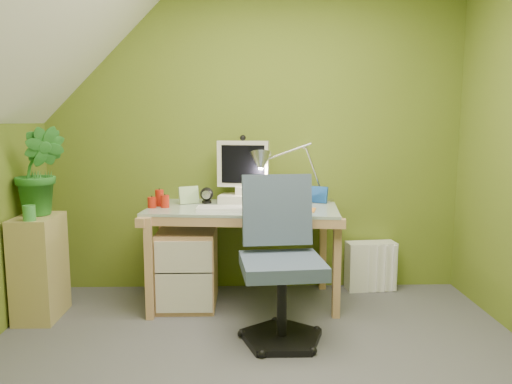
{
  "coord_description": "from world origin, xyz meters",
  "views": [
    {
      "loc": [
        -0.08,
        -2.27,
        1.32
      ],
      "look_at": [
        0.0,
        1.0,
        0.85
      ],
      "focal_mm": 35.0,
      "sensor_mm": 36.0,
      "label": 1
    }
  ],
  "objects_px": {
    "desk": "(243,255)",
    "desk_lamp": "(304,160)",
    "potted_plant": "(40,171)",
    "radiator": "(371,266)",
    "task_chair": "(282,263)",
    "side_ledge": "(40,267)",
    "monitor": "(243,168)"
  },
  "relations": [
    {
      "from": "desk",
      "to": "desk_lamp",
      "type": "relative_size",
      "value": 2.08
    },
    {
      "from": "desk",
      "to": "task_chair",
      "type": "xyz_separation_m",
      "value": [
        0.23,
        -0.65,
        0.13
      ]
    },
    {
      "from": "desk_lamp",
      "to": "side_ledge",
      "type": "bearing_deg",
      "value": -168.14
    },
    {
      "from": "desk",
      "to": "potted_plant",
      "type": "bearing_deg",
      "value": -166.17
    },
    {
      "from": "monitor",
      "to": "desk_lamp",
      "type": "xyz_separation_m",
      "value": [
        0.45,
        0.0,
        0.06
      ]
    },
    {
      "from": "desk",
      "to": "monitor",
      "type": "relative_size",
      "value": 2.55
    },
    {
      "from": "potted_plant",
      "to": "radiator",
      "type": "relative_size",
      "value": 1.55
    },
    {
      "from": "radiator",
      "to": "task_chair",
      "type": "bearing_deg",
      "value": -135.91
    },
    {
      "from": "task_chair",
      "to": "desk_lamp",
      "type": "bearing_deg",
      "value": 69.81
    },
    {
      "from": "monitor",
      "to": "desk_lamp",
      "type": "bearing_deg",
      "value": 10.35
    },
    {
      "from": "desk",
      "to": "monitor",
      "type": "xyz_separation_m",
      "value": [
        -0.0,
        0.18,
        0.62
      ]
    },
    {
      "from": "desk_lamp",
      "to": "side_ledge",
      "type": "distance_m",
      "value": 1.98
    },
    {
      "from": "potted_plant",
      "to": "radiator",
      "type": "bearing_deg",
      "value": 11.0
    },
    {
      "from": "desk",
      "to": "side_ledge",
      "type": "xyz_separation_m",
      "value": [
        -1.36,
        -0.24,
        -0.01
      ]
    },
    {
      "from": "task_chair",
      "to": "radiator",
      "type": "xyz_separation_m",
      "value": [
        0.77,
        0.92,
        -0.3
      ]
    },
    {
      "from": "monitor",
      "to": "task_chair",
      "type": "bearing_deg",
      "value": -64.1
    },
    {
      "from": "potted_plant",
      "to": "task_chair",
      "type": "bearing_deg",
      "value": -16.5
    },
    {
      "from": "desk",
      "to": "side_ledge",
      "type": "relative_size",
      "value": 1.91
    },
    {
      "from": "side_ledge",
      "to": "task_chair",
      "type": "distance_m",
      "value": 1.65
    },
    {
      "from": "desk_lamp",
      "to": "task_chair",
      "type": "height_order",
      "value": "desk_lamp"
    },
    {
      "from": "desk_lamp",
      "to": "potted_plant",
      "type": "relative_size",
      "value": 1.08
    },
    {
      "from": "radiator",
      "to": "desk",
      "type": "bearing_deg",
      "value": -170.95
    },
    {
      "from": "desk_lamp",
      "to": "potted_plant",
      "type": "distance_m",
      "value": 1.83
    },
    {
      "from": "desk",
      "to": "desk_lamp",
      "type": "height_order",
      "value": "desk_lamp"
    },
    {
      "from": "desk",
      "to": "potted_plant",
      "type": "distance_m",
      "value": 1.49
    },
    {
      "from": "monitor",
      "to": "side_ledge",
      "type": "distance_m",
      "value": 1.56
    },
    {
      "from": "monitor",
      "to": "radiator",
      "type": "height_order",
      "value": "monitor"
    },
    {
      "from": "desk",
      "to": "radiator",
      "type": "height_order",
      "value": "desk"
    },
    {
      "from": "task_chair",
      "to": "radiator",
      "type": "height_order",
      "value": "task_chair"
    },
    {
      "from": "monitor",
      "to": "task_chair",
      "type": "xyz_separation_m",
      "value": [
        0.23,
        -0.83,
        -0.49
      ]
    },
    {
      "from": "desk_lamp",
      "to": "potted_plant",
      "type": "bearing_deg",
      "value": -169.52
    },
    {
      "from": "desk",
      "to": "side_ledge",
      "type": "height_order",
      "value": "desk"
    }
  ]
}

